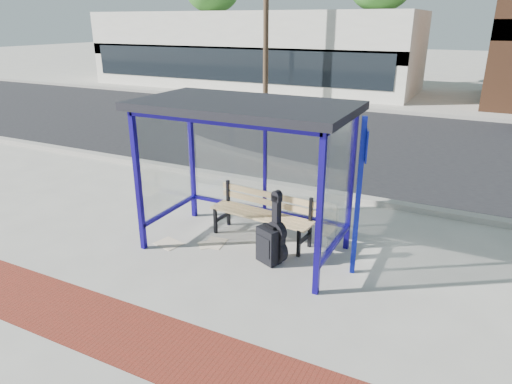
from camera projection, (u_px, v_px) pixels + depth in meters
The scene contains 17 objects.
ground at pixel (245, 248), 7.58m from camera, with size 120.00×120.00×0.00m, color #B2ADA0.
brick_paver_strip at pixel (143, 339), 5.40m from camera, with size 60.00×1.00×0.01m, color maroon.
curb_near at pixel (307, 190), 9.98m from camera, with size 60.00×0.25×0.12m, color gray.
street_asphalt at pixel (364, 141), 14.27m from camera, with size 60.00×10.00×0.00m, color black.
curb_far at pixel (395, 112), 18.52m from camera, with size 60.00×0.25×0.12m, color gray.
far_sidewalk at pixel (403, 106), 20.13m from camera, with size 60.00×4.00×0.01m, color #B2ADA0.
bus_shelter at pixel (246, 124), 6.91m from camera, with size 3.30×1.80×2.42m.
storefront_white at pixel (253, 50), 25.69m from camera, with size 18.00×6.04×4.00m.
utility_pole_west at pixel (266, 7), 19.85m from camera, with size 1.60×0.24×8.00m.
bench at pixel (263, 212), 7.75m from camera, with size 1.88×0.62×0.87m.
guitar_bag at pixel (276, 238), 6.99m from camera, with size 0.42×0.24×1.12m.
suitcase at pixel (269, 245), 7.03m from camera, with size 0.42×0.35×0.63m.
backpack at pixel (269, 252), 7.12m from camera, with size 0.28×0.26×0.33m.
sign_post at pixel (359, 189), 6.38m from camera, with size 0.14×0.28×2.36m.
newspaper_a at pixel (215, 243), 7.74m from camera, with size 0.42×0.33×0.01m, color white.
newspaper_b at pixel (169, 244), 7.72m from camera, with size 0.43×0.34×0.01m, color white.
newspaper_c at pixel (209, 245), 7.68m from camera, with size 0.35×0.28×0.01m, color white.
Camera 1 is at (3.18, -5.97, 3.54)m, focal length 32.00 mm.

